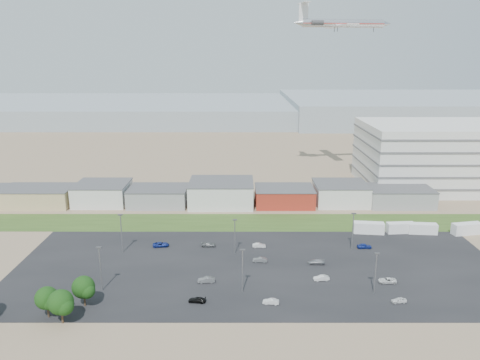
{
  "coord_description": "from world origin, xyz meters",
  "views": [
    {
      "loc": [
        0.6,
        -86.06,
        50.56
      ],
      "look_at": [
        0.56,
        22.0,
        21.76
      ],
      "focal_mm": 35.0,
      "sensor_mm": 36.0,
      "label": 1
    }
  ],
  "objects_px": {
    "parked_car_3": "(197,300)",
    "parked_car_7": "(260,260)",
    "box_trailer_a": "(369,228)",
    "parked_car_8": "(364,246)",
    "parked_car_6": "(208,245)",
    "parked_car_10": "(63,302)",
    "parked_car_11": "(259,245)",
    "parked_car_2": "(399,300)",
    "parked_car_9": "(161,245)",
    "parked_car_12": "(316,262)",
    "airliner": "(343,23)",
    "parked_car_0": "(387,280)",
    "parked_car_13": "(271,301)",
    "parked_car_4": "(206,280)",
    "parked_car_1": "(321,278)"
  },
  "relations": [
    {
      "from": "parked_car_3",
      "to": "parked_car_7",
      "type": "bearing_deg",
      "value": 152.37
    },
    {
      "from": "box_trailer_a",
      "to": "parked_car_8",
      "type": "xyz_separation_m",
      "value": [
        -4.08,
        -11.25,
        -0.99
      ]
    },
    {
      "from": "box_trailer_a",
      "to": "parked_car_6",
      "type": "relative_size",
      "value": 2.19
    },
    {
      "from": "parked_car_10",
      "to": "parked_car_11",
      "type": "xyz_separation_m",
      "value": [
        42.33,
        30.47,
        -0.07
      ]
    },
    {
      "from": "parked_car_2",
      "to": "parked_car_9",
      "type": "height_order",
      "value": "parked_car_9"
    },
    {
      "from": "parked_car_9",
      "to": "parked_car_12",
      "type": "xyz_separation_m",
      "value": [
        40.79,
        -11.06,
        0.01
      ]
    },
    {
      "from": "airliner",
      "to": "parked_car_10",
      "type": "height_order",
      "value": "airliner"
    },
    {
      "from": "parked_car_9",
      "to": "parked_car_10",
      "type": "distance_m",
      "value": 34.63
    },
    {
      "from": "box_trailer_a",
      "to": "parked_car_10",
      "type": "distance_m",
      "value": 85.52
    },
    {
      "from": "parked_car_0",
      "to": "parked_car_7",
      "type": "bearing_deg",
      "value": -110.27
    },
    {
      "from": "parked_car_11",
      "to": "parked_car_6",
      "type": "bearing_deg",
      "value": 87.61
    },
    {
      "from": "parked_car_13",
      "to": "parked_car_10",
      "type": "bearing_deg",
      "value": -81.86
    },
    {
      "from": "box_trailer_a",
      "to": "parked_car_4",
      "type": "distance_m",
      "value": 55.15
    },
    {
      "from": "parked_car_6",
      "to": "parked_car_8",
      "type": "distance_m",
      "value": 42.4
    },
    {
      "from": "parked_car_0",
      "to": "parked_car_9",
      "type": "relative_size",
      "value": 0.94
    },
    {
      "from": "parked_car_8",
      "to": "parked_car_7",
      "type": "bearing_deg",
      "value": 105.81
    },
    {
      "from": "parked_car_6",
      "to": "parked_car_10",
      "type": "height_order",
      "value": "parked_car_10"
    },
    {
      "from": "box_trailer_a",
      "to": "parked_car_11",
      "type": "bearing_deg",
      "value": -154.66
    },
    {
      "from": "parked_car_3",
      "to": "parked_car_4",
      "type": "distance_m",
      "value": 9.07
    },
    {
      "from": "airliner",
      "to": "parked_car_6",
      "type": "height_order",
      "value": "airliner"
    },
    {
      "from": "parked_car_1",
      "to": "parked_car_8",
      "type": "bearing_deg",
      "value": 135.39
    },
    {
      "from": "airliner",
      "to": "parked_car_11",
      "type": "distance_m",
      "value": 104.14
    },
    {
      "from": "parked_car_2",
      "to": "parked_car_6",
      "type": "relative_size",
      "value": 0.8
    },
    {
      "from": "parked_car_0",
      "to": "parked_car_6",
      "type": "bearing_deg",
      "value": -115.47
    },
    {
      "from": "airliner",
      "to": "parked_car_0",
      "type": "distance_m",
      "value": 114.69
    },
    {
      "from": "parked_car_3",
      "to": "parked_car_9",
      "type": "distance_m",
      "value": 32.36
    },
    {
      "from": "parked_car_8",
      "to": "parked_car_11",
      "type": "xyz_separation_m",
      "value": [
        -28.55,
        0.58,
        -0.07
      ]
    },
    {
      "from": "box_trailer_a",
      "to": "parked_car_10",
      "type": "relative_size",
      "value": 1.95
    },
    {
      "from": "parked_car_3",
      "to": "parked_car_13",
      "type": "height_order",
      "value": "parked_car_13"
    },
    {
      "from": "parked_car_2",
      "to": "parked_car_10",
      "type": "distance_m",
      "value": 70.76
    },
    {
      "from": "airliner",
      "to": "parked_car_10",
      "type": "xyz_separation_m",
      "value": [
        -77.71,
        -106.02,
        -62.26
      ]
    },
    {
      "from": "parked_car_0",
      "to": "parked_car_11",
      "type": "height_order",
      "value": "parked_car_11"
    },
    {
      "from": "parked_car_2",
      "to": "parked_car_3",
      "type": "height_order",
      "value": "parked_car_2"
    },
    {
      "from": "box_trailer_a",
      "to": "parked_car_0",
      "type": "distance_m",
      "value": 31.43
    },
    {
      "from": "parked_car_2",
      "to": "parked_car_13",
      "type": "xyz_separation_m",
      "value": [
        -27.12,
        -0.54,
        0.01
      ]
    },
    {
      "from": "parked_car_2",
      "to": "parked_car_3",
      "type": "xyz_separation_m",
      "value": [
        -42.71,
        0.15,
        -0.01
      ]
    },
    {
      "from": "airliner",
      "to": "parked_car_8",
      "type": "distance_m",
      "value": 98.58
    },
    {
      "from": "box_trailer_a",
      "to": "parked_car_2",
      "type": "distance_m",
      "value": 40.38
    },
    {
      "from": "parked_car_4",
      "to": "parked_car_13",
      "type": "bearing_deg",
      "value": 50.83
    },
    {
      "from": "parked_car_4",
      "to": "parked_car_6",
      "type": "bearing_deg",
      "value": 177.33
    },
    {
      "from": "parked_car_13",
      "to": "parked_car_12",
      "type": "bearing_deg",
      "value": 154.55
    },
    {
      "from": "parked_car_4",
      "to": "parked_car_1",
      "type": "bearing_deg",
      "value": 87.14
    },
    {
      "from": "parked_car_7",
      "to": "parked_car_13",
      "type": "relative_size",
      "value": 1.08
    },
    {
      "from": "airliner",
      "to": "parked_car_3",
      "type": "bearing_deg",
      "value": -123.2
    },
    {
      "from": "parked_car_4",
      "to": "parked_car_11",
      "type": "relative_size",
      "value": 1.11
    },
    {
      "from": "parked_car_8",
      "to": "parked_car_12",
      "type": "distance_m",
      "value": 17.69
    },
    {
      "from": "parked_car_10",
      "to": "parked_car_12",
      "type": "relative_size",
      "value": 1.05
    },
    {
      "from": "parked_car_6",
      "to": "parked_car_8",
      "type": "height_order",
      "value": "parked_car_8"
    },
    {
      "from": "parked_car_2",
      "to": "parked_car_3",
      "type": "distance_m",
      "value": 42.71
    },
    {
      "from": "parked_car_11",
      "to": "parked_car_13",
      "type": "distance_m",
      "value": 30.04
    }
  ]
}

